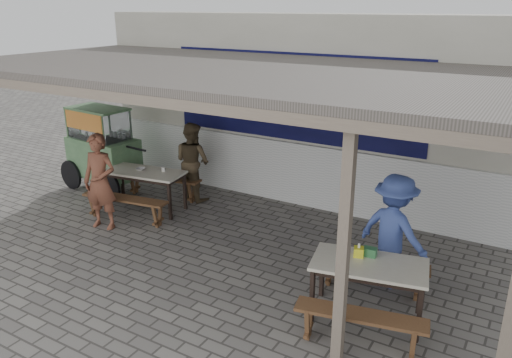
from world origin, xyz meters
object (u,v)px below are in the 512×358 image
at_px(table_right, 369,269).
at_px(bench_right_wall, 373,269).
at_px(bench_left_street, 125,203).
at_px(bench_left_wall, 162,181).
at_px(vendor_cart, 102,146).
at_px(condiment_bowl, 141,169).
at_px(table_left, 143,175).
at_px(patron_right_table, 394,231).
at_px(patron_street_side, 100,182).
at_px(condiment_jar, 164,169).
at_px(donation_box, 370,252).
at_px(patron_wall_side, 193,161).
at_px(bench_right_street, 360,322).
at_px(tissue_box, 359,252).

height_order(table_right, bench_right_wall, table_right).
xyz_separation_m(bench_left_street, bench_left_wall, (-0.18, 1.21, 0.00)).
bearing_deg(bench_left_street, table_right, -16.47).
relative_size(vendor_cart, condiment_bowl, 13.15).
bearing_deg(bench_left_street, table_left, 90.00).
bearing_deg(patron_right_table, patron_street_side, 26.20).
bearing_deg(condiment_jar, donation_box, -16.15).
bearing_deg(bench_left_wall, patron_street_side, -97.45).
relative_size(table_left, condiment_jar, 20.65).
xyz_separation_m(patron_wall_side, condiment_jar, (-0.12, -0.72, 0.02)).
bearing_deg(vendor_cart, bench_right_street, -14.86).
xyz_separation_m(table_left, vendor_cart, (-1.46, 0.39, 0.26)).
bearing_deg(tissue_box, table_left, 165.82).
height_order(bench_right_street, vendor_cart, vendor_cart).
xyz_separation_m(bench_right_street, condiment_bowl, (-4.92, 1.87, 0.43)).
bearing_deg(bench_left_wall, bench_left_street, -90.00).
distance_m(table_left, bench_right_street, 5.20).
height_order(table_left, bench_left_street, table_left).
bearing_deg(bench_right_street, patron_street_side, 158.17).
distance_m(table_right, condiment_bowl, 4.96).
relative_size(bench_left_street, table_right, 1.12).
distance_m(vendor_cart, patron_right_table, 6.23).
bearing_deg(bench_right_wall, donation_box, -93.00).
bearing_deg(patron_street_side, bench_right_street, -21.97).
distance_m(vendor_cart, condiment_jar, 1.81).
relative_size(bench_right_wall, tissue_box, 12.56).
distance_m(table_right, vendor_cart, 6.39).
xyz_separation_m(patron_street_side, patron_right_table, (4.80, 0.66, -0.04)).
relative_size(patron_street_side, patron_wall_side, 1.07).
distance_m(table_right, bench_right_wall, 0.71).
distance_m(table_left, bench_left_wall, 0.69).
bearing_deg(vendor_cart, tissue_box, -9.63).
distance_m(table_left, condiment_bowl, 0.13).
bearing_deg(condiment_bowl, patron_street_side, -89.03).
height_order(patron_right_table, condiment_jar, patron_right_table).
xyz_separation_m(bench_left_street, donation_box, (4.57, -0.47, 0.46)).
bearing_deg(condiment_bowl, bench_left_street, -74.86).
relative_size(donation_box, condiment_jar, 2.10).
bearing_deg(bench_left_street, patron_right_table, -5.03).
xyz_separation_m(bench_right_wall, donation_box, (0.07, -0.44, 0.47)).
relative_size(bench_left_wall, bench_right_street, 1.11).
height_order(patron_wall_side, tissue_box, patron_wall_side).
bearing_deg(table_right, bench_right_wall, 90.00).
bearing_deg(bench_right_street, patron_right_table, 82.27).
height_order(bench_left_street, vendor_cart, vendor_cart).
bearing_deg(condiment_bowl, condiment_jar, 21.72).
distance_m(bench_right_street, donation_box, 0.93).
xyz_separation_m(bench_right_wall, patron_street_side, (-4.65, -0.34, 0.49)).
bearing_deg(table_left, bench_right_street, -29.56).
xyz_separation_m(table_right, donation_box, (-0.06, 0.17, 0.13)).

